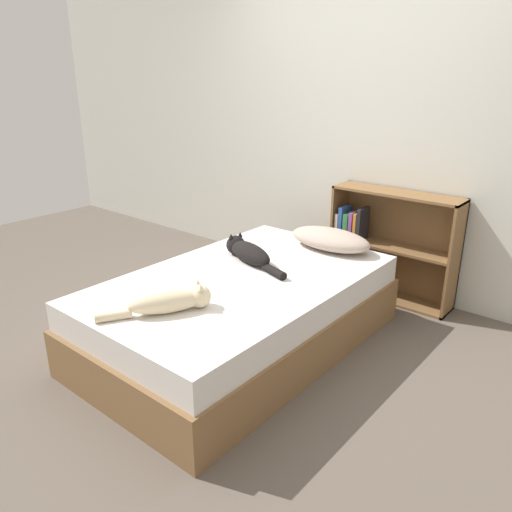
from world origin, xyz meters
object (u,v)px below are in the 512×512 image
at_px(cat_light, 172,301).
at_px(cat_dark, 248,252).
at_px(bed, 241,312).
at_px(pillow, 330,239).
at_px(bookshelf, 389,242).

distance_m(cat_light, cat_dark, 0.87).
xyz_separation_m(bed, cat_dark, (-0.16, 0.25, 0.31)).
height_order(bed, cat_dark, cat_dark).
bearing_deg(pillow, cat_dark, -118.02).
distance_m(pillow, bookshelf, 0.58).
bearing_deg(bed, pillow, 79.98).
bearing_deg(cat_light, pillow, 25.46).
height_order(bed, bookshelf, bookshelf).
bearing_deg(cat_light, bookshelf, 20.16).
distance_m(cat_light, bookshelf, 1.97).
distance_m(bed, cat_light, 0.67).
xyz_separation_m(cat_light, cat_dark, (-0.19, 0.85, 0.00)).
bearing_deg(cat_dark, pillow, -100.79).
relative_size(pillow, cat_dark, 1.00).
height_order(cat_light, cat_dark, cat_dark).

